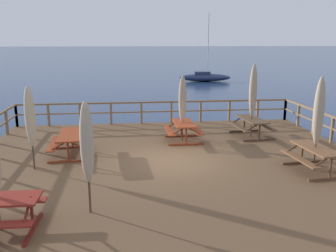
{
  "coord_description": "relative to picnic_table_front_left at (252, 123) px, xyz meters",
  "views": [
    {
      "loc": [
        -1.47,
        -11.67,
        4.66
      ],
      "look_at": [
        0.0,
        0.89,
        1.67
      ],
      "focal_mm": 38.75,
      "sensor_mm": 36.0,
      "label": 1
    }
  ],
  "objects": [
    {
      "name": "patio_umbrella_tall_mid_left",
      "position": [
        -3.04,
        -0.33,
        1.12
      ],
      "size": [
        0.32,
        0.32,
        2.64
      ],
      "color": "#4C3828",
      "rests_on": "wooden_deck"
    },
    {
      "name": "picnic_table_mid_centre",
      "position": [
        0.54,
        -4.35,
        -0.0
      ],
      "size": [
        1.56,
        1.97,
        0.78
      ],
      "color": "brown",
      "rests_on": "wooden_deck"
    },
    {
      "name": "patio_umbrella_short_front",
      "position": [
        0.54,
        -4.27,
        1.32
      ],
      "size": [
        0.32,
        0.32,
        2.95
      ],
      "color": "#4C3828",
      "rests_on": "wooden_deck"
    },
    {
      "name": "picnic_table_mid_right",
      "position": [
        -3.0,
        -0.4,
        -0.01
      ],
      "size": [
        1.42,
        1.68,
        0.78
      ],
      "color": "#993819",
      "rests_on": "wooden_deck"
    },
    {
      "name": "picnic_table_front_left",
      "position": [
        0.0,
        0.0,
        0.0
      ],
      "size": [
        1.55,
        2.01,
        0.78
      ],
      "color": "brown",
      "rests_on": "wooden_deck"
    },
    {
      "name": "patio_umbrella_short_mid",
      "position": [
        -8.24,
        -3.18,
        1.14
      ],
      "size": [
        0.32,
        0.32,
        2.67
      ],
      "color": "#4C3828",
      "rests_on": "wooden_deck"
    },
    {
      "name": "railing_waterside_far",
      "position": [
        -3.82,
        2.96,
        0.17
      ],
      "size": [
        13.38,
        0.1,
        1.09
      ],
      "color": "brown",
      "rests_on": "wooden_deck"
    },
    {
      "name": "picnic_table_back_left",
      "position": [
        -7.3,
        -1.77,
        0.0
      ],
      "size": [
        1.51,
        2.11,
        0.78
      ],
      "color": "#993819",
      "rests_on": "wooden_deck"
    },
    {
      "name": "patio_umbrella_short_back",
      "position": [
        -0.04,
        -0.05,
        1.4
      ],
      "size": [
        0.32,
        0.32,
        3.07
      ],
      "color": "#4C3828",
      "rests_on": "wooden_deck"
    },
    {
      "name": "ground_plane",
      "position": [
        -3.82,
        -2.83,
        -1.23
      ],
      "size": [
        600.0,
        600.0,
        0.0
      ],
      "primitive_type": "plane",
      "color": "navy"
    },
    {
      "name": "patio_umbrella_tall_back_right",
      "position": [
        -6.2,
        -6.4,
        1.15
      ],
      "size": [
        0.32,
        0.32,
        2.69
      ],
      "color": "#4C3828",
      "rests_on": "wooden_deck"
    },
    {
      "name": "sailboat_distant",
      "position": [
        3.91,
        27.21,
        -0.72
      ],
      "size": [
        6.15,
        2.32,
        7.72
      ],
      "color": "navy",
      "rests_on": "ground"
    },
    {
      "name": "wooden_deck",
      "position": [
        -3.82,
        -2.83,
        -0.89
      ],
      "size": [
        13.58,
        11.88,
        0.67
      ],
      "primitive_type": "cube",
      "color": "brown",
      "rests_on": "ground"
    }
  ]
}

